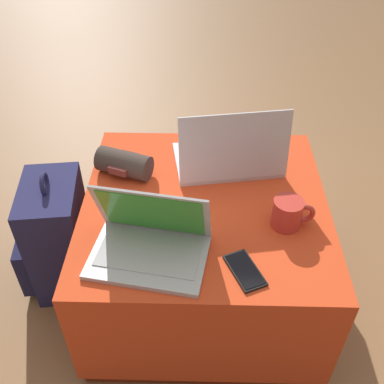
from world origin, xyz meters
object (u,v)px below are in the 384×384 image
laptop_far (229,155)px  cell_phone (245,270)px  coffee_mug (289,213)px  backpack (56,238)px  wrist_brace (124,163)px  laptop_near (150,242)px

laptop_far → cell_phone: (0.03, -0.49, -0.05)m
coffee_mug → backpack: bearing=169.4°
wrist_brace → coffee_mug: (0.55, -0.25, 0.00)m
coffee_mug → laptop_far: bearing=120.8°
laptop_far → backpack: size_ratio=0.76×
laptop_far → wrist_brace: bearing=-2.5°
laptop_near → laptop_far: (0.25, 0.42, 0.01)m
cell_phone → laptop_near: bearing=142.7°
laptop_near → wrist_brace: 0.40m
wrist_brace → laptop_near: bearing=-71.2°
wrist_brace → backpack: bearing=-161.6°
laptop_far → coffee_mug: size_ratio=3.08×
laptop_far → coffee_mug: (0.17, -0.29, -0.01)m
laptop_far → wrist_brace: size_ratio=1.95×
laptop_far → laptop_near: bearing=50.4°
cell_phone → backpack: size_ratio=0.29×
backpack → laptop_near: bearing=48.0°
laptop_far → cell_phone: size_ratio=2.59×
laptop_near → backpack: (-0.41, 0.28, -0.30)m
laptop_near → laptop_far: size_ratio=0.89×
laptop_near → backpack: laptop_near is taller
backpack → wrist_brace: 0.42m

